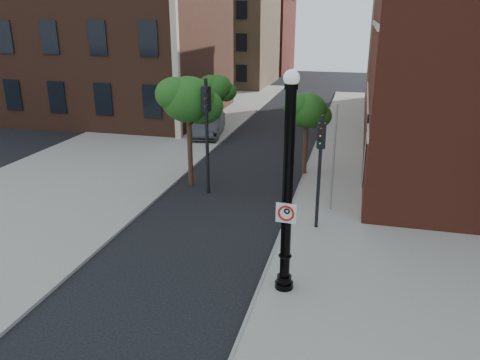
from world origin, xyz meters
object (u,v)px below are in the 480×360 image
(lamppost, at_px, (287,198))
(traffic_signal_right, at_px, (320,155))
(traffic_signal_left, at_px, (206,118))
(parked_car, at_px, (209,124))
(no_parking_sign, at_px, (286,213))

(lamppost, height_order, traffic_signal_right, lamppost)
(lamppost, bearing_deg, traffic_signal_right, 83.62)
(traffic_signal_left, bearing_deg, parked_car, 118.60)
(lamppost, relative_size, traffic_signal_right, 1.46)
(parked_car, bearing_deg, traffic_signal_right, -66.41)
(no_parking_sign, xyz_separation_m, traffic_signal_right, (0.50, 4.73, 0.40))
(traffic_signal_right, bearing_deg, no_parking_sign, -110.59)
(no_parking_sign, relative_size, traffic_signal_right, 0.13)
(no_parking_sign, relative_size, traffic_signal_left, 0.11)
(parked_car, xyz_separation_m, traffic_signal_left, (3.38, -10.52, 2.77))
(traffic_signal_left, bearing_deg, lamppost, -45.91)
(traffic_signal_right, bearing_deg, parked_car, 108.67)
(parked_car, xyz_separation_m, traffic_signal_right, (8.69, -13.26, 2.23))
(parked_car, height_order, traffic_signal_right, traffic_signal_right)
(traffic_signal_left, relative_size, traffic_signal_right, 1.18)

